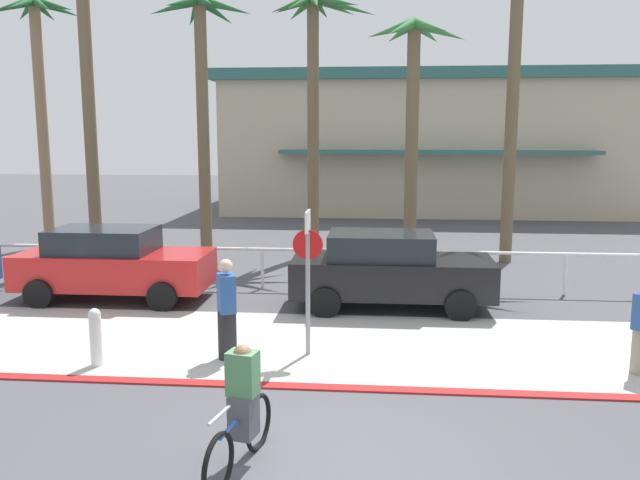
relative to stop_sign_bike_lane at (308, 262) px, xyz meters
name	(u,v)px	position (x,y,z in m)	size (l,w,h in m)	color
ground_plane	(362,277)	(0.79, 6.32, -1.68)	(80.00, 80.00, 0.00)	#4C4C51
sidewalk_strip	(354,346)	(0.79, 0.52, -1.67)	(44.00, 4.00, 0.02)	beige
curb_paint	(349,388)	(0.79, -1.48, -1.66)	(44.00, 0.24, 0.03)	maroon
building_backdrop	(427,142)	(3.70, 23.86, 1.66)	(20.17, 12.51, 6.64)	#BCAD8E
rail_fence	(361,257)	(0.79, 4.82, -0.83)	(19.71, 0.08, 1.04)	white
stop_sign_bike_lane	(308,262)	(0.00, 0.00, 0.00)	(0.52, 0.56, 2.56)	gray
bollard_1	(96,337)	(-3.47, -0.87, -1.16)	(0.20, 0.20, 1.00)	white
palm_tree_0	(37,63)	(-9.99, 10.17, 4.43)	(3.03, 3.02, 8.20)	#846B4C
palm_tree_1	(85,29)	(-7.13, 7.52, 5.06)	(2.79, 2.94, 9.17)	brown
palm_tree_2	(202,75)	(-4.06, 8.50, 3.86)	(3.10, 2.59, 7.81)	brown
palm_tree_3	(315,56)	(-0.77, 9.43, 4.47)	(3.24, 3.47, 8.00)	brown
palm_tree_4	(414,90)	(2.12, 7.63, 3.34)	(2.76, 2.80, 6.95)	brown
palm_tree_5	(517,15)	(5.04, 8.81, 5.49)	(3.60, 3.16, 9.53)	brown
car_red_1	(113,263)	(-4.94, 3.45, -0.81)	(4.40, 2.02, 1.69)	red
car_black_2	(389,270)	(1.46, 3.27, -0.81)	(4.40, 2.02, 1.69)	black
cyclist_blue_0	(242,410)	(-0.35, -3.91, -0.98)	(0.46, 1.79, 1.50)	black
pedestrian_0	(227,313)	(-1.36, -0.34, -0.85)	(0.42, 0.47, 1.77)	#232326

